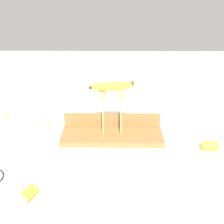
{
  "coord_description": "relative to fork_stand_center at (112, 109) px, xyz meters",
  "views": [
    {
      "loc": [
        0.01,
        -1.02,
        0.62
      ],
      "look_at": [
        0.0,
        0.0,
        0.12
      ],
      "focal_mm": 45.54,
      "sensor_mm": 36.0,
      "label": 1
    }
  ],
  "objects": [
    {
      "name": "ground_plane",
      "position": [
        0.0,
        0.0,
        -0.14
      ],
      "size": [
        3.0,
        3.0,
        0.0
      ],
      "primitive_type": "plane",
      "color": "silver"
    },
    {
      "name": "wooden_board",
      "position": [
        0.0,
        0.0,
        -0.13
      ],
      "size": [
        0.42,
        0.15,
        0.02
      ],
      "primitive_type": "cube",
      "color": "olive",
      "rests_on": "ground"
    },
    {
      "name": "board_backstop",
      "position": [
        0.0,
        0.07,
        -0.09
      ],
      "size": [
        0.41,
        0.02,
        0.06
      ],
      "primitive_type": "cube",
      "color": "olive",
      "rests_on": "wooden_board"
    },
    {
      "name": "fork_stand_center",
      "position": [
        0.0,
        0.0,
        0.0
      ],
      "size": [
        0.1,
        0.01,
        0.19
      ],
      "color": "tan",
      "rests_on": "wooden_board"
    },
    {
      "name": "banana_raised_center",
      "position": [
        -0.0,
        -0.0,
        0.1
      ],
      "size": [
        0.18,
        0.06,
        0.04
      ],
      "color": "gold",
      "rests_on": "fork_stand_center"
    },
    {
      "name": "fork_fallen_near",
      "position": [
        -0.3,
        0.16,
        -0.14
      ],
      "size": [
        0.07,
        0.17,
        0.01
      ],
      "color": "tan",
      "rests_on": "ground"
    },
    {
      "name": "fork_fallen_far",
      "position": [
        -0.51,
        0.25,
        -0.14
      ],
      "size": [
        0.04,
        0.16,
        0.01
      ],
      "color": "tan",
      "rests_on": "ground"
    },
    {
      "name": "banana_chunk_near",
      "position": [
        -0.25,
        -0.35,
        -0.12
      ],
      "size": [
        0.05,
        0.06,
        0.04
      ],
      "color": "gold",
      "rests_on": "ground"
    },
    {
      "name": "banana_chunk_far",
      "position": [
        0.38,
        -0.08,
        -0.12
      ],
      "size": [
        0.06,
        0.04,
        0.04
      ],
      "color": "yellow",
      "rests_on": "ground"
    }
  ]
}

